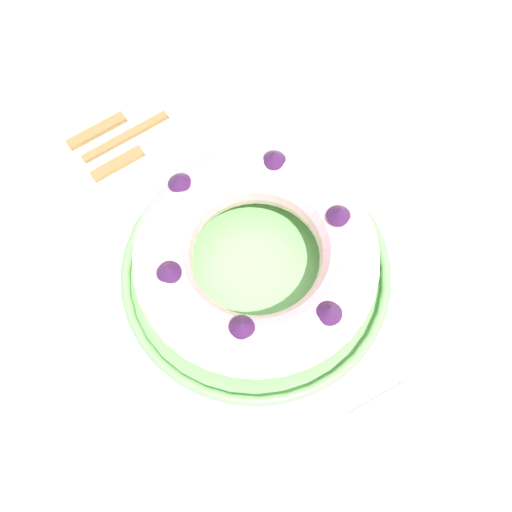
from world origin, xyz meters
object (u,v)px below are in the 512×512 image
serving_knife (122,118)px  cake_knife (140,151)px  bundt_cake (256,256)px  napkin (409,446)px  fork (151,123)px  serving_dish (256,272)px

serving_knife → cake_knife: 0.06m
bundt_cake → napkin: size_ratio=2.30×
serving_knife → cake_knife: same height
serving_knife → bundt_cake: bearing=6.6°
fork → cake_knife: (0.03, -0.04, 0.00)m
bundt_cake → fork: 0.28m
fork → napkin: 0.54m
serving_dish → serving_knife: serving_dish is taller
bundt_cake → serving_knife: size_ratio=1.46×
fork → serving_knife: (-0.03, -0.03, -0.00)m
serving_dish → bundt_cake: bundt_cake is taller
cake_knife → napkin: cake_knife is taller
fork → cake_knife: 0.05m
bundt_cake → serving_knife: bearing=-176.7°
serving_dish → fork: serving_dish is taller
bundt_cake → serving_knife: 0.31m
cake_knife → bundt_cake: bearing=3.0°
serving_dish → napkin: size_ratio=2.64×
napkin → bundt_cake: bearing=-175.1°
serving_dish → serving_knife: 0.30m
serving_knife → cake_knife: (0.06, -0.01, 0.00)m
serving_dish → napkin: (0.26, 0.02, -0.01)m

